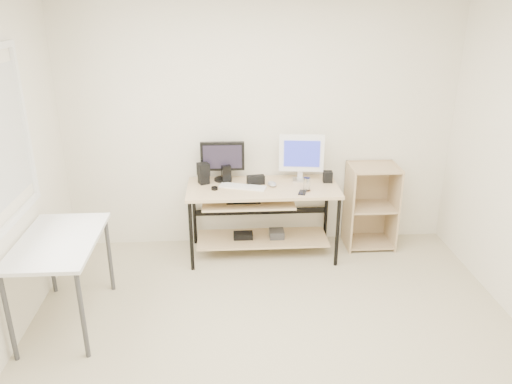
{
  "coord_description": "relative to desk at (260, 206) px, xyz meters",
  "views": [
    {
      "loc": [
        -0.36,
        -2.95,
        2.51
      ],
      "look_at": [
        -0.09,
        1.3,
        0.83
      ],
      "focal_mm": 35.0,
      "sensor_mm": 36.0,
      "label": 1
    }
  ],
  "objects": [
    {
      "name": "room",
      "position": [
        -0.11,
        -1.62,
        0.78
      ],
      "size": [
        4.01,
        4.01,
        2.62
      ],
      "color": "#BEB292",
      "rests_on": "ground"
    },
    {
      "name": "desk",
      "position": [
        0.0,
        0.0,
        0.0
      ],
      "size": [
        1.5,
        0.65,
        0.75
      ],
      "color": "#DABC8A",
      "rests_on": "ground"
    },
    {
      "name": "side_table",
      "position": [
        -1.65,
        -1.06,
        0.13
      ],
      "size": [
        0.6,
        1.0,
        0.75
      ],
      "color": "white",
      "rests_on": "ground"
    },
    {
      "name": "shelf_unit",
      "position": [
        1.18,
        0.16,
        -0.09
      ],
      "size": [
        0.5,
        0.4,
        0.9
      ],
      "color": "tan",
      "rests_on": "ground"
    },
    {
      "name": "black_monitor",
      "position": [
        -0.37,
        0.2,
        0.44
      ],
      "size": [
        0.44,
        0.18,
        0.41
      ],
      "rotation": [
        0.0,
        0.0,
        -0.01
      ],
      "color": "black",
      "rests_on": "desk"
    },
    {
      "name": "white_imac",
      "position": [
        0.42,
        0.15,
        0.49
      ],
      "size": [
        0.45,
        0.14,
        0.48
      ],
      "rotation": [
        0.0,
        0.0,
        -0.13
      ],
      "color": "silver",
      "rests_on": "desk"
    },
    {
      "name": "keyboard",
      "position": [
        -0.18,
        -0.02,
        0.22
      ],
      "size": [
        0.48,
        0.27,
        0.02
      ],
      "primitive_type": "cube",
      "rotation": [
        0.0,
        0.0,
        -0.32
      ],
      "color": "white",
      "rests_on": "desk"
    },
    {
      "name": "mouse",
      "position": [
        0.12,
        0.01,
        0.23
      ],
      "size": [
        0.11,
        0.14,
        0.04
      ],
      "primitive_type": "ellipsoid",
      "rotation": [
        0.0,
        0.0,
        0.29
      ],
      "color": "#A8A8AD",
      "rests_on": "desk"
    },
    {
      "name": "center_speaker",
      "position": [
        -0.04,
        0.07,
        0.26
      ],
      "size": [
        0.18,
        0.1,
        0.09
      ],
      "primitive_type": "cube",
      "rotation": [
        0.0,
        0.0,
        0.15
      ],
      "color": "black",
      "rests_on": "desk"
    },
    {
      "name": "speaker_left",
      "position": [
        -0.56,
        0.12,
        0.32
      ],
      "size": [
        0.14,
        0.14,
        0.21
      ],
      "rotation": [
        0.0,
        0.0,
        0.41
      ],
      "color": "black",
      "rests_on": "desk"
    },
    {
      "name": "speaker_right",
      "position": [
        0.69,
        0.09,
        0.27
      ],
      "size": [
        0.1,
        0.1,
        0.11
      ],
      "primitive_type": "cube",
      "rotation": [
        0.0,
        0.0,
        -0.08
      ],
      "color": "black",
      "rests_on": "desk"
    },
    {
      "name": "audio_controller",
      "position": [
        -0.34,
        0.12,
        0.3
      ],
      "size": [
        0.1,
        0.08,
        0.18
      ],
      "primitive_type": "cube",
      "rotation": [
        0.0,
        0.0,
        0.31
      ],
      "color": "black",
      "rests_on": "desk"
    },
    {
      "name": "volume_puck",
      "position": [
        -0.45,
        -0.06,
        0.23
      ],
      "size": [
        0.07,
        0.07,
        0.03
      ],
      "primitive_type": "cylinder",
      "rotation": [
        0.0,
        0.0,
        0.07
      ],
      "color": "black",
      "rests_on": "desk"
    },
    {
      "name": "smartphone",
      "position": [
        0.39,
        -0.2,
        0.22
      ],
      "size": [
        0.1,
        0.14,
        0.01
      ],
      "primitive_type": "cube",
      "rotation": [
        0.0,
        0.0,
        -0.3
      ],
      "color": "black",
      "rests_on": "desk"
    },
    {
      "name": "coaster",
      "position": [
        0.44,
        -0.15,
        0.21
      ],
      "size": [
        0.11,
        0.11,
        0.01
      ],
      "primitive_type": "cylinder",
      "rotation": [
        0.0,
        0.0,
        0.43
      ],
      "color": "#906441",
      "rests_on": "desk"
    },
    {
      "name": "drinking_glass",
      "position": [
        0.44,
        -0.15,
        0.28
      ],
      "size": [
        0.08,
        0.08,
        0.13
      ],
      "primitive_type": "cylinder",
      "rotation": [
        0.0,
        0.0,
        0.43
      ],
      "color": "white",
      "rests_on": "coaster"
    }
  ]
}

